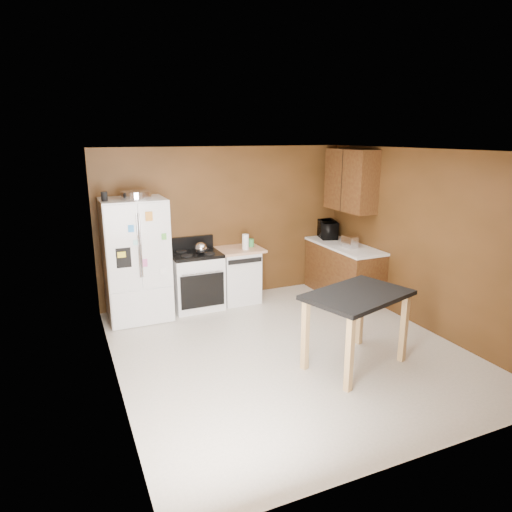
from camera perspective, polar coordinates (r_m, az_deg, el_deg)
floor at (r=6.00m, az=3.99°, el=-11.61°), size 4.50×4.50×0.00m
ceiling at (r=5.37m, az=4.48°, el=13.01°), size 4.50×4.50×0.00m
wall_back at (r=7.57m, az=-3.71°, el=4.03°), size 4.20×0.00×4.20m
wall_front at (r=3.82m, az=20.23°, el=-7.98°), size 4.20×0.00×4.20m
wall_left at (r=4.97m, az=-17.78°, el=-2.47°), size 0.00×4.50×4.50m
wall_right at (r=6.77m, az=20.19°, el=1.84°), size 0.00×4.50×4.50m
roasting_pan at (r=6.71m, az=-14.79°, el=7.40°), size 0.43×0.43×0.11m
pen_cup at (r=6.57m, az=-18.43°, el=7.07°), size 0.09×0.09×0.13m
kettle at (r=7.05m, az=-6.92°, el=1.00°), size 0.18×0.18×0.18m
paper_towel at (r=7.31m, az=-1.33°, el=1.78°), size 0.13×0.13×0.25m
green_canister at (r=7.52m, az=-0.69°, el=1.67°), size 0.15×0.15×0.12m
toaster at (r=7.56m, az=11.63°, el=1.76°), size 0.17×0.26×0.19m
microwave at (r=8.22m, az=8.87°, el=3.27°), size 0.47×0.58×0.28m
refrigerator at (r=6.91m, az=-14.72°, el=-0.46°), size 0.90×0.80×1.80m
gas_range at (r=7.27m, az=-7.48°, el=-2.93°), size 0.76×0.68×1.10m
dishwasher at (r=7.51m, az=-2.25°, el=-2.30°), size 0.78×0.63×0.89m
right_cabinets at (r=7.80m, az=11.12°, el=1.53°), size 0.63×1.58×2.45m
island at (r=5.45m, az=12.52°, el=-5.95°), size 1.39×1.13×0.91m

